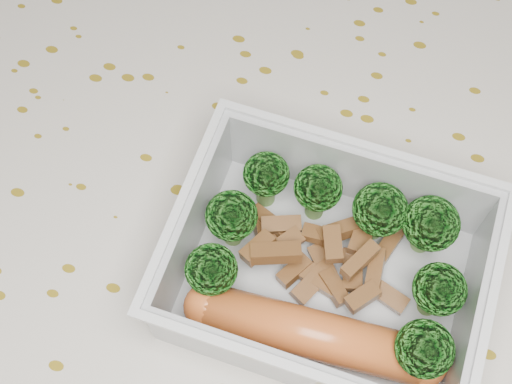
# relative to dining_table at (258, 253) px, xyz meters

# --- Properties ---
(dining_table) EXTENTS (1.40, 0.90, 0.75)m
(dining_table) POSITION_rel_dining_table_xyz_m (0.00, 0.00, 0.00)
(dining_table) COLOR brown
(dining_table) RESTS_ON ground
(tablecloth) EXTENTS (1.46, 0.96, 0.19)m
(tablecloth) POSITION_rel_dining_table_xyz_m (0.00, 0.00, 0.05)
(tablecloth) COLOR beige
(tablecloth) RESTS_ON dining_table
(lunch_container) EXTENTS (0.19, 0.16, 0.07)m
(lunch_container) POSITION_rel_dining_table_xyz_m (0.05, -0.04, 0.11)
(lunch_container) COLOR silver
(lunch_container) RESTS_ON tablecloth
(broccoli_florets) EXTENTS (0.16, 0.11, 0.05)m
(broccoli_florets) POSITION_rel_dining_table_xyz_m (0.06, -0.02, 0.13)
(broccoli_florets) COLOR #608C3F
(broccoli_florets) RESTS_ON lunch_container
(meat_pile) EXTENTS (0.11, 0.07, 0.03)m
(meat_pile) POSITION_rel_dining_table_xyz_m (0.05, -0.03, 0.11)
(meat_pile) COLOR brown
(meat_pile) RESTS_ON lunch_container
(sausage) EXTENTS (0.16, 0.03, 0.03)m
(sausage) POSITION_rel_dining_table_xyz_m (0.06, -0.08, 0.11)
(sausage) COLOR #C35A25
(sausage) RESTS_ON lunch_container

